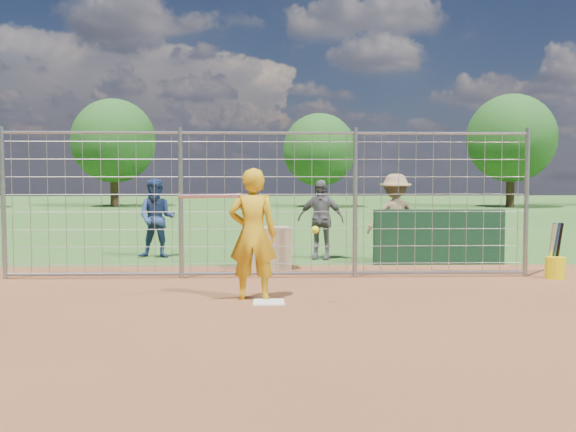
{
  "coord_description": "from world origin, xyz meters",
  "views": [
    {
      "loc": [
        -0.02,
        -9.01,
        1.75
      ],
      "look_at": [
        0.3,
        0.8,
        1.15
      ],
      "focal_mm": 40.0,
      "sensor_mm": 36.0,
      "label": 1
    }
  ],
  "objects_px": {
    "batter": "(253,234)",
    "equipment_bin": "(269,248)",
    "bystander_a": "(157,218)",
    "bystander_b": "(320,219)",
    "bucket_with_bats": "(555,265)",
    "bystander_c": "(395,218)"
  },
  "relations": [
    {
      "from": "equipment_bin",
      "to": "batter",
      "type": "bearing_deg",
      "value": -101.73
    },
    {
      "from": "bystander_a",
      "to": "bystander_b",
      "type": "relative_size",
      "value": 1.01
    },
    {
      "from": "equipment_bin",
      "to": "bucket_with_bats",
      "type": "distance_m",
      "value": 5.1
    },
    {
      "from": "batter",
      "to": "equipment_bin",
      "type": "distance_m",
      "value": 3.09
    },
    {
      "from": "batter",
      "to": "equipment_bin",
      "type": "xyz_separation_m",
      "value": [
        0.23,
        3.04,
        -0.54
      ]
    },
    {
      "from": "bystander_b",
      "to": "bucket_with_bats",
      "type": "height_order",
      "value": "bystander_b"
    },
    {
      "from": "bystander_a",
      "to": "bystander_b",
      "type": "xyz_separation_m",
      "value": [
        3.52,
        -0.37,
        -0.01
      ]
    },
    {
      "from": "batter",
      "to": "bystander_b",
      "type": "relative_size",
      "value": 1.11
    },
    {
      "from": "bystander_c",
      "to": "bystander_b",
      "type": "bearing_deg",
      "value": -16.31
    },
    {
      "from": "bystander_a",
      "to": "bystander_b",
      "type": "bearing_deg",
      "value": -1.98
    },
    {
      "from": "batter",
      "to": "bystander_b",
      "type": "bearing_deg",
      "value": -102.39
    },
    {
      "from": "bystander_b",
      "to": "bystander_c",
      "type": "relative_size",
      "value": 0.93
    },
    {
      "from": "batter",
      "to": "equipment_bin",
      "type": "height_order",
      "value": "batter"
    },
    {
      "from": "bystander_c",
      "to": "equipment_bin",
      "type": "xyz_separation_m",
      "value": [
        -2.63,
        -1.06,
        -0.51
      ]
    },
    {
      "from": "batter",
      "to": "bystander_b",
      "type": "distance_m",
      "value": 4.67
    },
    {
      "from": "bucket_with_bats",
      "to": "batter",
      "type": "bearing_deg",
      "value": -161.72
    },
    {
      "from": "bystander_c",
      "to": "bystander_a",
      "type": "bearing_deg",
      "value": -10.86
    },
    {
      "from": "bystander_b",
      "to": "bucket_with_bats",
      "type": "distance_m",
      "value": 4.75
    },
    {
      "from": "bystander_c",
      "to": "equipment_bin",
      "type": "distance_m",
      "value": 2.88
    },
    {
      "from": "bystander_a",
      "to": "bystander_b",
      "type": "height_order",
      "value": "bystander_a"
    },
    {
      "from": "batter",
      "to": "bystander_c",
      "type": "xyz_separation_m",
      "value": [
        2.86,
        4.1,
        -0.03
      ]
    },
    {
      "from": "equipment_bin",
      "to": "bystander_b",
      "type": "bearing_deg",
      "value": 44.94
    }
  ]
}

